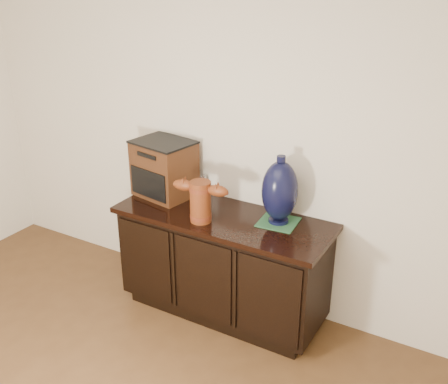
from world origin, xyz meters
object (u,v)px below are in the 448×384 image
Objects in this scene: sideboard at (223,264)px; lamp_base at (280,191)px; tv_radio at (164,169)px; spray_can at (203,185)px; terracotta_vessel at (200,199)px.

lamp_base is at bearing 14.57° from sideboard.
spray_can is (0.24, 0.13, -0.13)m from tv_radio.
lamp_base reaches higher than sideboard.
spray_can is at bearing 143.11° from sideboard.
tv_radio is at bearing -179.99° from lamp_base.
lamp_base is at bearing 9.91° from tv_radio.
lamp_base reaches higher than tv_radio.
sideboard is at bearing -165.43° from lamp_base.
spray_can is at bearing 38.40° from tv_radio.
lamp_base is (0.36, 0.09, 0.59)m from sideboard.
tv_radio is 2.93× the size of spray_can.
terracotta_vessel is at bearing -152.80° from lamp_base.
tv_radio is at bearing 170.10° from sideboard.
sideboard is 3.28× the size of lamp_base.
spray_can is at bearing 113.21° from terracotta_vessel.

